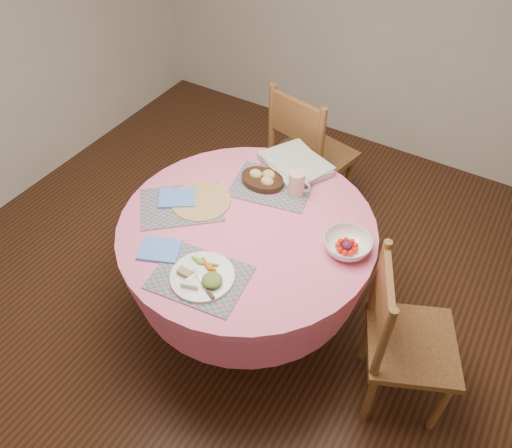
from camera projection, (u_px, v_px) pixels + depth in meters
The scene contains 16 objects.
ground at pixel (249, 316), 2.90m from camera, with size 4.00×4.00×0.00m, color #331C0F.
room_envelope at pixel (243, 24), 1.69m from camera, with size 4.01×4.01×2.71m.
dining_table at pixel (248, 252), 2.51m from camera, with size 1.24×1.24×0.75m.
chair_right at pixel (402, 338), 2.25m from camera, with size 0.54×0.55×0.91m.
chair_back at pixel (308, 153), 3.16m from camera, with size 0.54×0.52×0.98m.
placemat_front at pixel (200, 277), 2.14m from camera, with size 0.40×0.30×0.01m, color #167C62.
placemat_left at pixel (182, 205), 2.46m from camera, with size 0.40×0.30×0.01m, color #167C62.
placemat_back at pixel (272, 186), 2.57m from camera, with size 0.40×0.30×0.01m, color #167C62.
wicker_trivet at pixel (201, 201), 2.48m from camera, with size 0.30×0.30×0.01m, color #AA884A.
napkin_near at pixel (160, 250), 2.25m from camera, with size 0.18×0.14×0.01m, color #5483D9.
napkin_far at pixel (177, 198), 2.49m from camera, with size 0.18×0.14×0.01m, color #5483D9.
dinner_plate at pixel (203, 277), 2.12m from camera, with size 0.28×0.28×0.05m.
bread_bowl at pixel (263, 179), 2.56m from camera, with size 0.23×0.23×0.08m.
latte_mug at pixel (297, 184), 2.47m from camera, with size 0.12×0.08×0.13m.
fruit_bowl at pixel (347, 245), 2.23m from camera, with size 0.28×0.28×0.07m.
newspaper_stack at pixel (295, 164), 2.66m from camera, with size 0.43×0.40×0.04m.
Camera 1 is at (0.91, -1.41, 2.43)m, focal length 35.00 mm.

